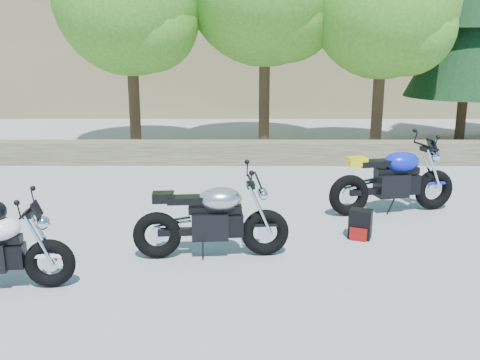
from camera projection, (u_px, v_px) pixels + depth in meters
name	position (u px, v px, depth m)	size (l,w,h in m)	color
ground	(224.00, 256.00, 6.80)	(90.00, 90.00, 0.00)	gray
stone_wall	(232.00, 153.00, 12.07)	(22.00, 0.55, 0.50)	#4D4733
tree_decid_left	(133.00, 1.00, 12.83)	(3.67, 3.67, 5.62)	#382314
tree_decid_right	(389.00, 6.00, 12.65)	(3.54, 3.54, 5.41)	#382314
conifer_near	(473.00, 2.00, 13.82)	(3.17, 3.17, 7.06)	#382314
silver_bike	(213.00, 220.00, 6.68)	(1.97, 0.62, 0.99)	black
blue_bike	(394.00, 181.00, 8.47)	(2.12, 0.78, 1.08)	black
backpack	(360.00, 225.00, 7.39)	(0.36, 0.34, 0.41)	black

